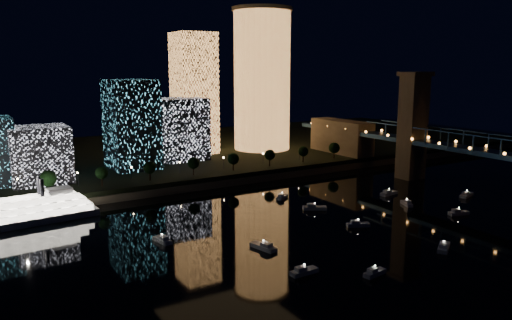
# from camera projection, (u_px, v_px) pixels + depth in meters

# --- Properties ---
(ground) EXTENTS (520.00, 520.00, 0.00)m
(ground) POSITION_uv_depth(u_px,v_px,m) (389.00, 229.00, 162.71)
(ground) COLOR black
(ground) RESTS_ON ground
(far_bank) EXTENTS (420.00, 160.00, 5.00)m
(far_bank) POSITION_uv_depth(u_px,v_px,m) (190.00, 152.00, 296.89)
(far_bank) COLOR black
(far_bank) RESTS_ON ground
(seawall) EXTENTS (420.00, 6.00, 3.00)m
(seawall) POSITION_uv_depth(u_px,v_px,m) (259.00, 178.00, 231.44)
(seawall) COLOR #6B5E4C
(seawall) RESTS_ON ground
(tower_cylindrical) EXTENTS (34.00, 34.00, 79.73)m
(tower_cylindrical) POSITION_uv_depth(u_px,v_px,m) (262.00, 80.00, 284.60)
(tower_cylindrical) COLOR #F9A04F
(tower_cylindrical) RESTS_ON far_bank
(tower_rectangular) EXTENTS (20.56, 20.56, 65.43)m
(tower_rectangular) POSITION_uv_depth(u_px,v_px,m) (194.00, 94.00, 273.14)
(tower_rectangular) COLOR #F9A04F
(tower_rectangular) RESTS_ON far_bank
(midrise_blocks) EXTENTS (110.71, 40.52, 41.39)m
(midrise_blocks) POSITION_uv_depth(u_px,v_px,m) (109.00, 135.00, 229.15)
(midrise_blocks) COLOR silver
(midrise_blocks) RESTS_ON far_bank
(truss_bridge) EXTENTS (13.00, 266.00, 50.00)m
(truss_bridge) POSITION_uv_depth(u_px,v_px,m) (503.00, 160.00, 195.86)
(truss_bridge) COLOR #182F4E
(truss_bridge) RESTS_ON ground
(riverboat) EXTENTS (52.23, 15.34, 15.51)m
(riverboat) POSITION_uv_depth(u_px,v_px,m) (16.00, 214.00, 166.52)
(riverboat) COLOR silver
(riverboat) RESTS_ON ground
(motorboats) EXTENTS (132.41, 78.56, 2.78)m
(motorboats) POSITION_uv_depth(u_px,v_px,m) (359.00, 221.00, 169.26)
(motorboats) COLOR silver
(motorboats) RESTS_ON ground
(esplanade_trees) EXTENTS (166.19, 6.56, 8.78)m
(esplanade_trees) POSITION_uv_depth(u_px,v_px,m) (176.00, 165.00, 215.44)
(esplanade_trees) COLOR black
(esplanade_trees) RESTS_ON far_bank
(street_lamps) EXTENTS (132.70, 0.70, 5.65)m
(street_lamps) POSITION_uv_depth(u_px,v_px,m) (180.00, 165.00, 222.88)
(street_lamps) COLOR black
(street_lamps) RESTS_ON far_bank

